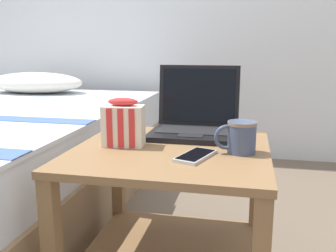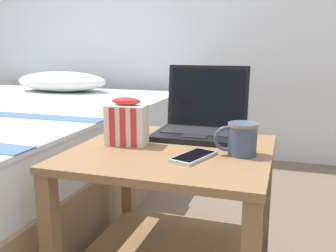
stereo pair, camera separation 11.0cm
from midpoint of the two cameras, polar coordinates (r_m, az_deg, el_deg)
The scene contains 5 objects.
bedside_table at distance 1.22m, azimuth 3.27°, elevation -11.22°, with size 0.60×0.59×0.49m.
laptop at distance 1.34m, azimuth 7.53°, elevation 0.68°, with size 0.30×0.26×0.24m.
mug_front_left at distance 1.11m, azimuth 13.92°, elevation -1.72°, with size 0.12×0.09×0.10m.
snack_bag at distance 1.20m, azimuth -3.74°, elevation 0.42°, with size 0.13×0.08×0.15m.
cell_phone at distance 1.07m, azimuth 6.90°, elevation -4.67°, with size 0.11×0.16×0.01m.
Camera 2 is at (0.33, -1.07, 0.80)m, focal length 40.00 mm.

